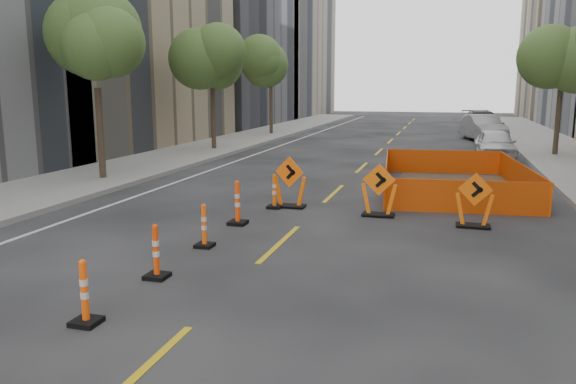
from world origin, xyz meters
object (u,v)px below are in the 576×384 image
(channelizer_4, at_px, (204,226))
(parked_car_mid, at_px, (483,128))
(chevron_sign_center, at_px, (379,190))
(parked_car_far, at_px, (482,122))
(channelizer_2, at_px, (84,292))
(parked_car_near, at_px, (495,144))
(chevron_sign_left, at_px, (290,182))
(channelizer_5, at_px, (237,203))
(chevron_sign_right, at_px, (475,200))
(channelizer_3, at_px, (156,251))
(channelizer_6, at_px, (274,191))

(channelizer_4, xyz_separation_m, parked_car_mid, (6.96, 26.59, 0.33))
(chevron_sign_center, bearing_deg, parked_car_far, 77.47)
(channelizer_2, xyz_separation_m, parked_car_near, (7.03, 21.15, 0.22))
(chevron_sign_left, bearing_deg, channelizer_5, -94.63)
(chevron_sign_left, relative_size, chevron_sign_right, 1.08)
(channelizer_3, bearing_deg, parked_car_far, 78.21)
(channelizer_2, height_order, channelizer_3, channelizer_3)
(chevron_sign_right, bearing_deg, channelizer_4, -140.31)
(channelizer_2, distance_m, channelizer_4, 4.09)
(chevron_sign_right, xyz_separation_m, parked_car_near, (1.47, 13.71, 0.03))
(channelizer_6, bearing_deg, chevron_sign_center, -3.49)
(channelizer_6, height_order, chevron_sign_right, chevron_sign_right)
(chevron_sign_left, bearing_deg, chevron_sign_right, 1.08)
(channelizer_4, xyz_separation_m, chevron_sign_right, (5.55, 3.35, 0.20))
(channelizer_2, distance_m, chevron_sign_center, 8.62)
(chevron_sign_right, xyz_separation_m, parked_car_far, (1.65, 29.08, 0.15))
(channelizer_4, bearing_deg, chevron_sign_right, 31.08)
(channelizer_4, bearing_deg, channelizer_5, 90.80)
(channelizer_2, height_order, parked_car_far, parked_car_far)
(channelizer_3, relative_size, parked_car_far, 0.18)
(channelizer_2, distance_m, channelizer_3, 2.04)
(parked_car_mid, bearing_deg, chevron_sign_center, -114.60)
(channelizer_6, bearing_deg, channelizer_3, -92.71)
(channelizer_2, height_order, chevron_sign_left, chevron_sign_left)
(chevron_sign_center, relative_size, parked_car_mid, 0.29)
(channelizer_2, relative_size, parked_car_mid, 0.20)
(channelizer_4, distance_m, chevron_sign_right, 6.48)
(channelizer_4, height_order, chevron_sign_center, chevron_sign_center)
(channelizer_2, xyz_separation_m, channelizer_5, (-0.02, 6.13, 0.07))
(channelizer_3, bearing_deg, parked_car_mid, 76.34)
(channelizer_2, distance_m, parked_car_near, 22.29)
(channelizer_4, height_order, parked_car_mid, parked_car_mid)
(channelizer_6, distance_m, parked_car_near, 14.62)
(chevron_sign_left, distance_m, parked_car_near, 14.24)
(channelizer_3, xyz_separation_m, parked_car_far, (7.20, 34.47, 0.32))
(channelizer_5, relative_size, chevron_sign_right, 0.82)
(parked_car_near, bearing_deg, chevron_sign_center, -108.35)
(channelizer_2, bearing_deg, parked_car_mid, 77.21)
(channelizer_3, relative_size, parked_car_near, 0.24)
(channelizer_6, bearing_deg, channelizer_4, -94.03)
(channelizer_3, height_order, parked_car_far, parked_car_far)
(channelizer_6, xyz_separation_m, parked_car_mid, (6.67, 22.50, 0.31))
(channelizer_6, distance_m, chevron_sign_right, 5.32)
(parked_car_mid, bearing_deg, channelizer_5, -121.07)
(channelizer_5, xyz_separation_m, channelizer_6, (0.32, 2.04, -0.06))
(channelizer_5, relative_size, chevron_sign_center, 0.79)
(channelizer_5, distance_m, parked_car_far, 31.23)
(chevron_sign_right, bearing_deg, chevron_sign_center, 175.08)
(channelizer_5, bearing_deg, chevron_sign_right, 13.12)
(parked_car_near, xyz_separation_m, parked_car_far, (0.18, 15.37, 0.12))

